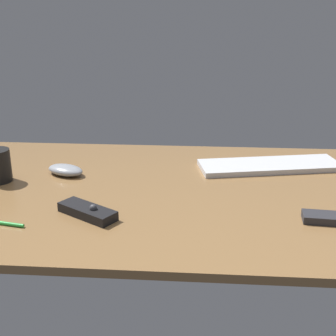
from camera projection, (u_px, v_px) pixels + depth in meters
The scene contains 4 objects.
desk at pixel (151, 192), 126.17cm from camera, with size 140.00×84.00×2.00cm, color olive.
keyboard at pixel (270, 165), 141.75cm from camera, with size 44.05×13.64×1.65cm, color silver.
computer_mouse at pixel (65, 170), 135.74cm from camera, with size 11.94×6.69×3.04cm, color #999EA5.
media_remote at pixel (88, 211), 108.71cm from camera, with size 16.02×12.89×3.57cm.
Camera 1 is at (13.40, -116.04, 49.40)cm, focal length 48.11 mm.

